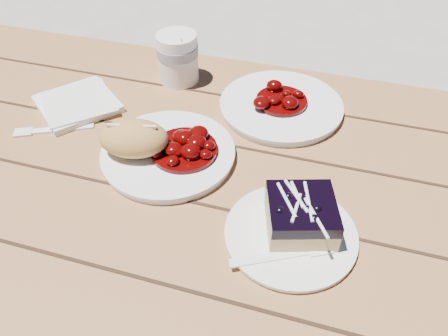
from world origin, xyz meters
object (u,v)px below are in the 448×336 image
(blueberry_cake, at_px, (301,215))
(coffee_cup, at_px, (178,58))
(picnic_table, at_px, (130,209))
(dessert_plate, at_px, (290,234))
(second_plate, at_px, (281,106))
(main_plate, at_px, (168,154))
(bread_roll, at_px, (134,138))

(blueberry_cake, relative_size, coffee_cup, 1.14)
(picnic_table, bearing_deg, dessert_plate, -16.61)
(picnic_table, height_order, second_plate, second_plate)
(dessert_plate, bearing_deg, picnic_table, 163.39)
(main_plate, xyz_separation_m, dessert_plate, (0.25, -0.12, -0.00))
(main_plate, bearing_deg, dessert_plate, -25.42)
(second_plate, bearing_deg, main_plate, -129.39)
(blueberry_cake, relative_size, second_plate, 0.50)
(coffee_cup, bearing_deg, picnic_table, -94.70)
(bread_roll, xyz_separation_m, blueberry_cake, (0.32, -0.08, -0.01))
(blueberry_cake, height_order, coffee_cup, coffee_cup)
(picnic_table, bearing_deg, bread_roll, -6.23)
(blueberry_cake, bearing_deg, picnic_table, 148.81)
(picnic_table, distance_m, bread_roll, 0.21)
(blueberry_cake, height_order, second_plate, blueberry_cake)
(dessert_plate, relative_size, coffee_cup, 1.80)
(coffee_cup, bearing_deg, second_plate, -11.04)
(blueberry_cake, bearing_deg, bread_roll, 147.80)
(second_plate, bearing_deg, blueberry_cake, -74.10)
(picnic_table, xyz_separation_m, main_plate, (0.10, 0.02, 0.17))
(main_plate, xyz_separation_m, coffee_cup, (-0.08, 0.26, 0.05))
(main_plate, relative_size, coffee_cup, 2.17)
(coffee_cup, distance_m, second_plate, 0.26)
(blueberry_cake, bearing_deg, dessert_plate, -140.93)
(picnic_table, relative_size, bread_roll, 15.89)
(bread_roll, bearing_deg, blueberry_cake, -14.96)
(bread_roll, bearing_deg, picnic_table, 173.77)
(blueberry_cake, distance_m, second_plate, 0.33)
(picnic_table, distance_m, main_plate, 0.20)
(blueberry_cake, bearing_deg, main_plate, 140.97)
(bread_roll, distance_m, second_plate, 0.33)
(bread_roll, distance_m, blueberry_cake, 0.33)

